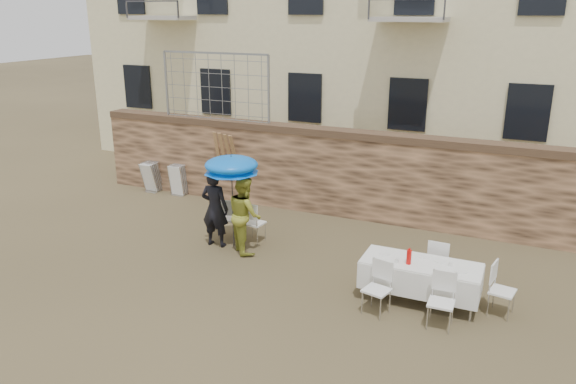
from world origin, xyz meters
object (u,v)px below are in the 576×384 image
at_px(table_chair_front_left, 377,289).
at_px(man_suit, 215,208).
at_px(couple_chair_right, 255,222).
at_px(chair_stack_right, 181,179).
at_px(table_chair_front_right, 441,302).
at_px(table_chair_side, 503,290).
at_px(couple_chair_left, 228,217).
at_px(chair_stack_left, 155,175).
at_px(woman_dress, 245,214).
at_px(soda_bottle, 409,257).
at_px(banquet_table, 421,265).
at_px(table_chair_back, 439,262).
at_px(umbrella, 231,168).

bearing_deg(table_chair_front_left, man_suit, 174.21).
bearing_deg(couple_chair_right, chair_stack_right, -26.78).
height_order(table_chair_front_left, table_chair_front_right, same).
height_order(table_chair_front_left, table_chair_side, same).
xyz_separation_m(couple_chair_left, chair_stack_left, (-3.77, 2.26, -0.02)).
distance_m(table_chair_front_left, table_chair_side, 2.17).
bearing_deg(table_chair_side, man_suit, 94.27).
height_order(woman_dress, table_chair_front_right, woman_dress).
distance_m(table_chair_side, chair_stack_right, 9.62).
relative_size(soda_bottle, chair_stack_left, 0.28).
relative_size(table_chair_front_right, chair_stack_right, 1.04).
distance_m(banquet_table, table_chair_front_left, 0.99).
relative_size(couple_chair_right, table_chair_front_right, 1.00).
height_order(man_suit, table_chair_side, man_suit).
relative_size(table_chair_back, chair_stack_left, 1.04).
distance_m(man_suit, banquet_table, 4.78).
height_order(chair_stack_left, chair_stack_right, same).
relative_size(couple_chair_right, chair_stack_right, 1.04).
bearing_deg(chair_stack_left, couple_chair_right, -26.81).
height_order(woman_dress, chair_stack_left, woman_dress).
bearing_deg(woman_dress, table_chair_back, -134.32).
distance_m(couple_chair_right, table_chair_front_right, 4.95).
bearing_deg(soda_bottle, chair_stack_left, 156.12).
height_order(soda_bottle, table_chair_front_left, soda_bottle).
height_order(soda_bottle, table_chair_front_right, soda_bottle).
bearing_deg(umbrella, couple_chair_right, 56.31).
height_order(table_chair_front_right, chair_stack_right, table_chair_front_right).
relative_size(umbrella, table_chair_front_left, 2.03).
bearing_deg(table_chair_front_right, couple_chair_right, 154.95).
relative_size(couple_chair_right, soda_bottle, 3.69).
bearing_deg(woman_dress, table_chair_front_left, -158.95).
distance_m(umbrella, table_chair_back, 4.72).
distance_m(couple_chair_right, table_chair_back, 4.25).
relative_size(umbrella, table_chair_back, 2.03).
xyz_separation_m(couple_chair_left, soda_bottle, (4.52, -1.41, 0.43)).
bearing_deg(chair_stack_left, soda_bottle, -23.88).
distance_m(woman_dress, banquet_table, 4.04).
bearing_deg(soda_bottle, man_suit, 169.20).
xyz_separation_m(table_chair_front_left, table_chair_side, (2.00, 0.85, 0.00)).
relative_size(table_chair_side, chair_stack_left, 1.04).
xyz_separation_m(umbrella, couple_chair_right, (0.30, 0.45, -1.36)).
height_order(couple_chair_right, table_chair_back, same).
bearing_deg(chair_stack_right, woman_dress, -37.83).
bearing_deg(man_suit, table_chair_back, 178.25).
xyz_separation_m(umbrella, table_chair_front_right, (4.82, -1.56, -1.36)).
height_order(couple_chair_left, chair_stack_left, couple_chair_left).
bearing_deg(banquet_table, table_chair_front_right, -56.31).
relative_size(woman_dress, table_chair_back, 1.79).
height_order(banquet_table, table_chair_front_left, table_chair_front_left).
xyz_separation_m(man_suit, couple_chair_right, (0.70, 0.55, -0.40)).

